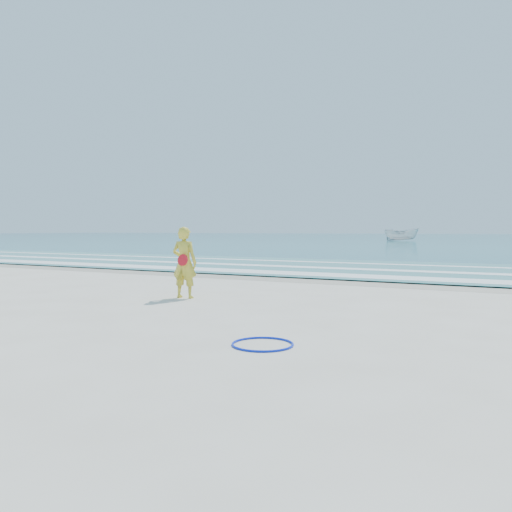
% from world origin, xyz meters
% --- Properties ---
extents(ground, '(400.00, 400.00, 0.00)m').
position_xyz_m(ground, '(0.00, 0.00, 0.00)').
color(ground, silver).
rests_on(ground, ground).
extents(wet_sand, '(400.00, 2.40, 0.00)m').
position_xyz_m(wet_sand, '(0.00, 9.00, 0.00)').
color(wet_sand, '#B2A893').
rests_on(wet_sand, ground).
extents(ocean, '(400.00, 190.00, 0.04)m').
position_xyz_m(ocean, '(0.00, 105.00, 0.02)').
color(ocean, '#19727F').
rests_on(ocean, ground).
extents(shallow, '(400.00, 10.00, 0.01)m').
position_xyz_m(shallow, '(0.00, 14.00, 0.04)').
color(shallow, '#59B7AD').
rests_on(shallow, ocean).
extents(foam_near, '(400.00, 1.40, 0.01)m').
position_xyz_m(foam_near, '(0.00, 10.30, 0.05)').
color(foam_near, white).
rests_on(foam_near, shallow).
extents(foam_mid, '(400.00, 0.90, 0.01)m').
position_xyz_m(foam_mid, '(0.00, 13.20, 0.05)').
color(foam_mid, white).
rests_on(foam_mid, shallow).
extents(foam_far, '(400.00, 0.60, 0.01)m').
position_xyz_m(foam_far, '(0.00, 16.50, 0.05)').
color(foam_far, white).
rests_on(foam_far, shallow).
extents(hoop, '(0.94, 0.94, 0.03)m').
position_xyz_m(hoop, '(2.50, 0.10, 0.02)').
color(hoop, '#0B25D3').
rests_on(hoop, ground).
extents(boat, '(4.98, 2.91, 1.81)m').
position_xyz_m(boat, '(-8.80, 66.51, 0.94)').
color(boat, silver).
rests_on(boat, ocean).
extents(woman, '(0.66, 0.48, 1.66)m').
position_xyz_m(woman, '(-1.26, 3.51, 0.83)').
color(woman, gold).
rests_on(woman, ground).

